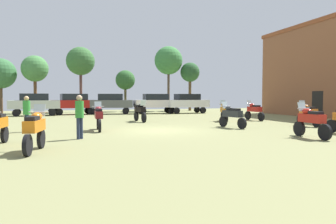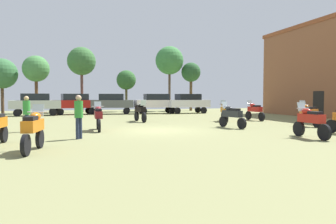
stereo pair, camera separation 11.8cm
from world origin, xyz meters
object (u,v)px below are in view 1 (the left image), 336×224
(motorcycle_9, at_px, (35,129))
(car_1, at_px, (111,102))
(tree_4, at_px, (35,69))
(tree_7, at_px, (168,61))
(motorcycle_3, at_px, (254,110))
(car_4, at_px, (156,102))
(motorcycle_1, at_px, (232,115))
(car_3, at_px, (74,102))
(motorcycle_6, at_px, (140,111))
(motorcycle_8, at_px, (224,111))
(tree_5, at_px, (81,62))
(tree_6, at_px, (0,74))
(person_1, at_px, (80,113))
(tree_3, at_px, (190,73))
(car_2, at_px, (187,102))
(tree_1, at_px, (125,80))
(motorcycle_7, at_px, (99,116))
(car_5, at_px, (34,103))
(motorcycle_5, at_px, (311,121))
(person_2, at_px, (27,111))
(motorcycle_10, at_px, (308,114))

(motorcycle_9, bearing_deg, car_1, 86.47)
(tree_4, relative_size, tree_7, 0.76)
(motorcycle_3, distance_m, car_4, 11.85)
(motorcycle_3, relative_size, tree_4, 0.37)
(motorcycle_9, xyz_separation_m, car_1, (4.82, 20.75, 0.44))
(motorcycle_1, bearing_deg, car_3, 103.80)
(motorcycle_6, height_order, motorcycle_8, motorcycle_6)
(car_1, xyz_separation_m, tree_7, (7.54, 4.98, 4.89))
(tree_4, relative_size, tree_5, 0.83)
(motorcycle_6, xyz_separation_m, tree_6, (-11.37, 14.41, 3.32))
(motorcycle_1, distance_m, car_4, 15.35)
(person_1, xyz_separation_m, tree_5, (0.67, 22.90, 4.56))
(car_1, relative_size, tree_5, 0.63)
(tree_3, relative_size, tree_5, 0.82)
(car_2, bearing_deg, tree_6, 71.52)
(tree_1, distance_m, tree_7, 5.82)
(tree_3, distance_m, tree_4, 17.48)
(motorcycle_9, relative_size, tree_6, 0.37)
(motorcycle_8, height_order, person_1, person_1)
(motorcycle_7, xyz_separation_m, motorcycle_9, (-2.40, -5.59, 0.00))
(car_4, height_order, car_5, same)
(car_3, bearing_deg, motorcycle_5, -165.89)
(motorcycle_9, relative_size, tree_7, 0.27)
(motorcycle_7, height_order, tree_6, tree_6)
(tree_1, bearing_deg, motorcycle_3, -67.60)
(motorcycle_7, bearing_deg, tree_7, 65.14)
(motorcycle_8, bearing_deg, car_1, 134.92)
(motorcycle_9, xyz_separation_m, person_2, (-1.00, 6.07, 0.30))
(person_1, xyz_separation_m, person_2, (-2.41, 3.43, -0.03))
(car_4, xyz_separation_m, tree_5, (-7.20, 5.28, 4.44))
(motorcycle_5, height_order, tree_1, tree_1)
(motorcycle_10, bearing_deg, tree_4, 138.86)
(tree_6, bearing_deg, motorcycle_3, -38.40)
(tree_3, height_order, tree_7, tree_7)
(motorcycle_9, bearing_deg, motorcycle_7, 76.34)
(motorcycle_3, height_order, car_3, car_3)
(motorcycle_3, bearing_deg, motorcycle_5, -112.68)
(motorcycle_10, bearing_deg, motorcycle_3, 104.79)
(motorcycle_6, relative_size, tree_4, 0.36)
(tree_4, bearing_deg, motorcycle_3, -42.70)
(motorcycle_10, bearing_deg, tree_1, 117.53)
(car_3, relative_size, person_2, 2.59)
(tree_4, bearing_deg, person_1, -79.80)
(motorcycle_3, relative_size, car_3, 0.48)
(car_1, bearing_deg, car_3, 98.78)
(car_1, height_order, tree_1, tree_1)
(car_2, bearing_deg, motorcycle_5, 171.57)
(tree_6, bearing_deg, car_1, -21.21)
(tree_4, bearing_deg, tree_3, 2.67)
(motorcycle_3, bearing_deg, car_4, 108.92)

